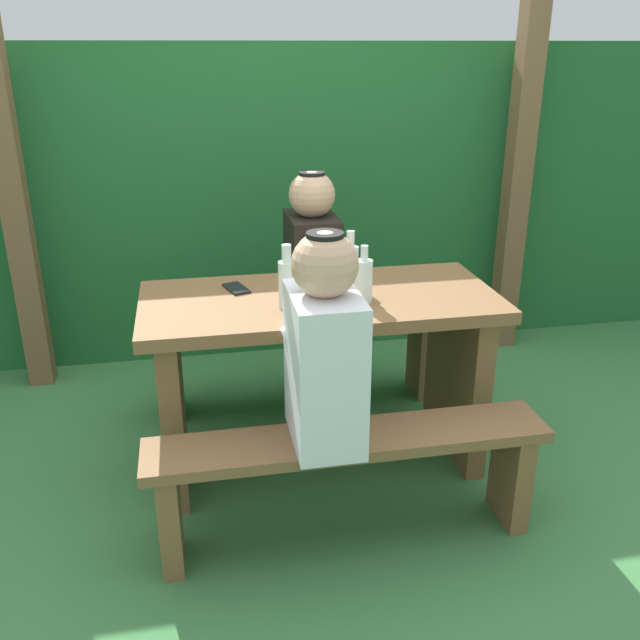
% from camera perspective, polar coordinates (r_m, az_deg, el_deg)
% --- Properties ---
extents(ground_plane, '(12.00, 12.00, 0.00)m').
position_cam_1_polar(ground_plane, '(3.04, -0.00, -11.46)').
color(ground_plane, '#3A753E').
extents(hedge_backdrop, '(6.40, 1.00, 1.69)m').
position_cam_1_polar(hedge_backdrop, '(4.29, -4.41, 10.72)').
color(hedge_backdrop, '#1E5C2B').
rests_on(hedge_backdrop, ground_plane).
extents(pergola_post_left, '(0.12, 0.12, 2.10)m').
position_cam_1_polar(pergola_post_left, '(3.66, -24.23, 10.21)').
color(pergola_post_left, brown).
rests_on(pergola_post_left, ground_plane).
extents(pergola_post_right, '(0.12, 0.12, 2.10)m').
position_cam_1_polar(pergola_post_right, '(4.00, 16.15, 12.09)').
color(pergola_post_right, brown).
rests_on(pergola_post_right, ground_plane).
extents(picnic_table, '(1.40, 0.64, 0.76)m').
position_cam_1_polar(picnic_table, '(2.79, -0.00, -2.67)').
color(picnic_table, brown).
rests_on(picnic_table, ground_plane).
extents(bench_near, '(1.40, 0.24, 0.43)m').
position_cam_1_polar(bench_near, '(2.45, 2.39, -11.96)').
color(bench_near, brown).
rests_on(bench_near, ground_plane).
extents(bench_far, '(1.40, 0.24, 0.43)m').
position_cam_1_polar(bench_far, '(3.34, -1.71, -2.15)').
color(bench_far, brown).
rests_on(bench_far, ground_plane).
extents(person_white_shirt, '(0.25, 0.35, 0.72)m').
position_cam_1_polar(person_white_shirt, '(2.21, 0.37, -2.38)').
color(person_white_shirt, silver).
rests_on(person_white_shirt, bench_near).
extents(person_black_coat, '(0.25, 0.35, 0.72)m').
position_cam_1_polar(person_black_coat, '(3.19, -0.64, 5.36)').
color(person_black_coat, black).
rests_on(person_black_coat, bench_far).
extents(drinking_glass, '(0.07, 0.07, 0.08)m').
position_cam_1_polar(drinking_glass, '(2.71, -1.31, 2.94)').
color(drinking_glass, silver).
rests_on(drinking_glass, picnic_table).
extents(bottle_left, '(0.07, 0.07, 0.22)m').
position_cam_1_polar(bottle_left, '(2.61, 3.65, 3.36)').
color(bottle_left, silver).
rests_on(bottle_left, picnic_table).
extents(bottle_right, '(0.07, 0.07, 0.24)m').
position_cam_1_polar(bottle_right, '(2.55, -2.76, 3.16)').
color(bottle_right, silver).
rests_on(bottle_right, picnic_table).
extents(bottle_center, '(0.07, 0.07, 0.23)m').
position_cam_1_polar(bottle_center, '(2.78, 2.51, 4.60)').
color(bottle_center, silver).
rests_on(bottle_center, picnic_table).
extents(cell_phone, '(0.11, 0.15, 0.01)m').
position_cam_1_polar(cell_phone, '(2.79, -6.96, 2.62)').
color(cell_phone, black).
rests_on(cell_phone, picnic_table).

